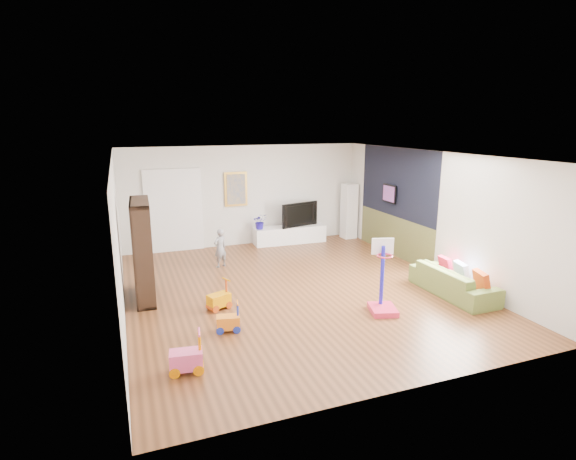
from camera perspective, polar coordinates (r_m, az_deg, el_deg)
name	(u,v)px	position (r m, az deg, el deg)	size (l,w,h in m)	color
floor	(295,289)	(9.16, 0.89, -7.56)	(6.50, 7.50, 0.00)	brown
ceiling	(295,155)	(8.57, 0.95, 9.53)	(6.50, 7.50, 0.00)	white
wall_back	(245,196)	(12.27, -5.52, 4.35)	(6.50, 0.00, 2.70)	silver
wall_front	(410,290)	(5.59, 15.24, -7.38)	(6.50, 0.00, 2.70)	white
wall_left	(118,239)	(8.19, -20.76, -1.13)	(0.00, 7.50, 2.70)	silver
wall_right	(432,213)	(10.38, 17.87, 2.07)	(0.00, 7.50, 2.70)	white
navy_accent	(397,183)	(11.41, 13.65, 5.87)	(0.01, 3.20, 1.70)	black
olive_wainscot	(394,236)	(11.66, 13.28, -0.71)	(0.01, 3.20, 1.00)	brown
doorway	(174,212)	(11.94, -14.28, 2.27)	(1.45, 0.06, 2.10)	white
painting_back	(236,189)	(12.14, -6.64, 5.18)	(0.62, 0.06, 0.92)	gold
artwork_right	(389,194)	(11.58, 12.75, 4.53)	(0.04, 0.56, 0.46)	#7F3F8C
media_console	(290,235)	(12.54, 0.20, -0.59)	(2.01, 0.50, 0.47)	white
tall_cabinet	(349,211)	(13.10, 7.75, 2.40)	(0.37, 0.37, 1.58)	white
bookshelf	(143,251)	(8.87, -17.96, -2.50)	(0.34, 1.30, 1.90)	black
sofa	(453,281)	(9.39, 20.25, -6.13)	(1.87, 0.73, 0.55)	olive
basketball_hoop	(384,277)	(8.07, 12.15, -5.87)	(0.45, 0.55, 1.32)	#D3284A
ride_on_yellow	(219,295)	(8.26, -8.80, -8.16)	(0.40, 0.25, 0.53)	#D78600
ride_on_orange	(228,317)	(7.41, -7.63, -10.91)	(0.37, 0.23, 0.49)	orange
ride_on_pink	(186,353)	(6.38, -12.85, -14.95)	(0.44, 0.27, 0.58)	#EB4E8C
child	(220,248)	(10.52, -8.61, -2.29)	(0.33, 0.22, 0.91)	gray
tv	(297,214)	(12.51, 1.20, 2.06)	(1.17, 0.15, 0.67)	black
vase_plant	(260,221)	(12.16, -3.57, 1.10)	(0.38, 0.33, 0.42)	#1C118E
pillow_left	(482,282)	(9.04, 23.38, -6.11)	(0.11, 0.42, 0.42)	#B1380E
pillow_center	(462,273)	(9.46, 21.21, -5.06)	(0.11, 0.41, 0.41)	white
pillow_right	(445,265)	(9.84, 19.35, -4.19)	(0.09, 0.34, 0.34)	#B81335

